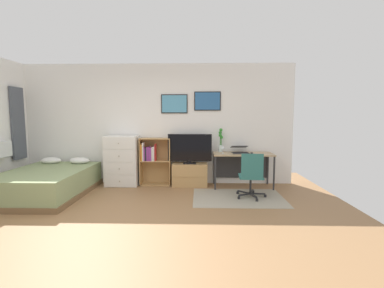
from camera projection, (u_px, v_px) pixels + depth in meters
ground_plane at (132, 224)px, 3.86m from camera, size 7.20×7.20×0.00m
wall_back_with_posters at (158, 124)px, 6.13m from camera, size 6.12×0.09×2.70m
area_rug at (238, 197)px, 5.10m from camera, size 1.70×1.20×0.01m
bed at (47, 182)px, 5.23m from camera, size 1.47×2.03×0.63m
dresser at (122, 161)px, 5.96m from camera, size 0.71×0.46×1.11m
bookshelf at (153, 158)px, 6.00m from camera, size 0.68×0.30×1.05m
tv_stand at (190, 174)px, 5.97m from camera, size 0.77×0.41×0.50m
television at (190, 149)px, 5.88m from camera, size 0.96×0.16×0.65m
desk at (242, 159)px, 5.89m from camera, size 1.28×0.57×0.74m
office_chair at (251, 174)px, 5.01m from camera, size 0.57×0.58×0.86m
laptop at (240, 150)px, 5.87m from camera, size 0.39×0.41×0.16m
computer_mouse at (252, 153)px, 5.74m from camera, size 0.06×0.10×0.03m
bamboo_vase at (221, 141)px, 5.98m from camera, size 0.10×0.11×0.53m
wine_glass at (223, 147)px, 5.77m from camera, size 0.07×0.07×0.18m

